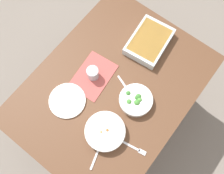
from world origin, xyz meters
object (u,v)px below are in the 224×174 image
at_px(spoon_by_stew, 98,150).
at_px(fork_on_table, 134,148).
at_px(baking_dish, 149,41).
at_px(spoon_by_broccoli, 128,91).
at_px(side_plate, 67,101).
at_px(drink_cup, 93,74).
at_px(broccoli_bowl, 136,100).
at_px(stew_bowl, 105,132).

relative_size(spoon_by_stew, fork_on_table, 0.98).
bearing_deg(fork_on_table, baking_dish, 27.93).
height_order(spoon_by_stew, spoon_by_broccoli, same).
relative_size(side_plate, spoon_by_broccoli, 1.29).
distance_m(baking_dish, spoon_by_stew, 0.74).
bearing_deg(baking_dish, spoon_by_stew, -167.34).
relative_size(side_plate, spoon_by_stew, 1.27).
height_order(drink_cup, side_plate, drink_cup).
xyz_separation_m(baking_dish, fork_on_table, (-0.59, -0.31, -0.03)).
relative_size(broccoli_bowl, spoon_by_broccoli, 1.17).
relative_size(side_plate, fork_on_table, 1.24).
height_order(stew_bowl, fork_on_table, stew_bowl).
distance_m(baking_dish, spoon_by_broccoli, 0.35).
bearing_deg(broccoli_bowl, fork_on_table, -145.78).
bearing_deg(drink_cup, spoon_by_stew, -137.31).
bearing_deg(spoon_by_stew, stew_bowl, 16.54).
xyz_separation_m(side_plate, spoon_by_stew, (-0.11, -0.33, -0.00)).
xyz_separation_m(broccoli_bowl, spoon_by_stew, (-0.36, -0.00, -0.03)).
height_order(broccoli_bowl, baking_dish, broccoli_bowl).
distance_m(broccoli_bowl, side_plate, 0.41).
relative_size(stew_bowl, spoon_by_broccoli, 1.35).
distance_m(drink_cup, side_plate, 0.22).
distance_m(broccoli_bowl, baking_dish, 0.40).
relative_size(baking_dish, spoon_by_broccoli, 1.89).
relative_size(stew_bowl, side_plate, 1.05).
bearing_deg(spoon_by_broccoli, stew_bowl, -170.63).
height_order(baking_dish, spoon_by_broccoli, baking_dish).
bearing_deg(stew_bowl, broccoli_bowl, -6.32).
xyz_separation_m(stew_bowl, spoon_by_stew, (-0.10, -0.03, -0.03)).
xyz_separation_m(baking_dish, drink_cup, (-0.39, 0.14, 0.00)).
relative_size(stew_bowl, drink_cup, 2.71).
xyz_separation_m(stew_bowl, fork_on_table, (0.03, -0.18, -0.03)).
height_order(broccoli_bowl, fork_on_table, broccoli_bowl).
bearing_deg(baking_dish, drink_cup, 159.87).
bearing_deg(baking_dish, stew_bowl, -167.99).
bearing_deg(stew_bowl, side_plate, 88.10).
height_order(stew_bowl, baking_dish, same).
relative_size(stew_bowl, broccoli_bowl, 1.15).
relative_size(baking_dish, side_plate, 1.46).
bearing_deg(spoon_by_broccoli, fork_on_table, -137.95).
bearing_deg(broccoli_bowl, stew_bowl, 173.68).
bearing_deg(spoon_by_stew, side_plate, 71.16).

